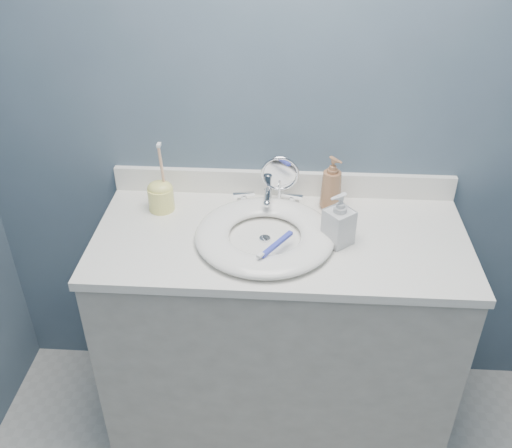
# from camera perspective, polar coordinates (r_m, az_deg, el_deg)

# --- Properties ---
(back_wall) EXTENTS (2.20, 0.02, 2.40)m
(back_wall) POSITION_cam_1_polar(r_m,az_deg,el_deg) (1.95, 2.93, 11.33)
(back_wall) COLOR #46586A
(back_wall) RESTS_ON ground
(vanity_cabinet) EXTENTS (1.20, 0.55, 0.85)m
(vanity_cabinet) POSITION_cam_1_polar(r_m,az_deg,el_deg) (2.15, 2.18, -11.10)
(vanity_cabinet) COLOR #BBB5AB
(vanity_cabinet) RESTS_ON ground
(countertop) EXTENTS (1.22, 0.57, 0.03)m
(countertop) POSITION_cam_1_polar(r_m,az_deg,el_deg) (1.87, 2.47, -1.49)
(countertop) COLOR white
(countertop) RESTS_ON vanity_cabinet
(backsplash) EXTENTS (1.22, 0.02, 0.09)m
(backsplash) POSITION_cam_1_polar(r_m,az_deg,el_deg) (2.06, 2.71, 4.11)
(backsplash) COLOR white
(backsplash) RESTS_ON countertop
(basin) EXTENTS (0.45, 0.45, 0.04)m
(basin) POSITION_cam_1_polar(r_m,az_deg,el_deg) (1.82, 0.90, -1.10)
(basin) COLOR white
(basin) RESTS_ON countertop
(drain) EXTENTS (0.04, 0.04, 0.01)m
(drain) POSITION_cam_1_polar(r_m,az_deg,el_deg) (1.83, 0.89, -1.49)
(drain) COLOR silver
(drain) RESTS_ON countertop
(faucet) EXTENTS (0.25, 0.13, 0.07)m
(faucet) POSITION_cam_1_polar(r_m,az_deg,el_deg) (1.98, 1.18, 2.35)
(faucet) COLOR silver
(faucet) RESTS_ON countertop
(makeup_mirror) EXTENTS (0.13, 0.07, 0.19)m
(makeup_mirror) POSITION_cam_1_polar(r_m,az_deg,el_deg) (1.96, 2.39, 4.48)
(makeup_mirror) COLOR silver
(makeup_mirror) RESTS_ON countertop
(soap_bottle_amber) EXTENTS (0.11, 0.11, 0.20)m
(soap_bottle_amber) POSITION_cam_1_polar(r_m,az_deg,el_deg) (1.96, 7.57, 4.04)
(soap_bottle_amber) COLOR #936342
(soap_bottle_amber) RESTS_ON countertop
(soap_bottle_clear) EXTENTS (0.11, 0.11, 0.18)m
(soap_bottle_clear) POSITION_cam_1_polar(r_m,az_deg,el_deg) (1.79, 8.32, 0.51)
(soap_bottle_clear) COLOR silver
(soap_bottle_clear) RESTS_ON countertop
(toothbrush_holder) EXTENTS (0.09, 0.09, 0.25)m
(toothbrush_holder) POSITION_cam_1_polar(r_m,az_deg,el_deg) (1.99, -9.50, 2.91)
(toothbrush_holder) COLOR #F5EE7A
(toothbrush_holder) RESTS_ON countertop
(toothbrush_lying) EXTENTS (0.11, 0.15, 0.02)m
(toothbrush_lying) POSITION_cam_1_polar(r_m,az_deg,el_deg) (1.74, 1.96, -2.13)
(toothbrush_lying) COLOR #343FBB
(toothbrush_lying) RESTS_ON basin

